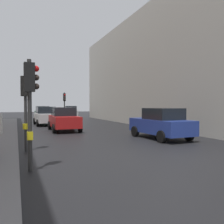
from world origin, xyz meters
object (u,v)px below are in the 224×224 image
object	(u,v)px
car_blue_van	(161,123)
car_silver_hatchback	(70,112)
traffic_light_near_right	(26,98)
car_green_estate	(43,113)
traffic_light_near_left	(30,94)
traffic_light_far_median	(64,102)
car_red_sedan	(64,119)
car_white_compact	(46,116)

from	to	relation	value
car_blue_van	car_silver_hatchback	distance (m)	24.56
traffic_light_near_right	car_green_estate	bearing A→B (deg)	82.68
traffic_light_near_left	car_silver_hatchback	distance (m)	29.80
traffic_light_far_median	car_red_sedan	distance (m)	8.91
car_red_sedan	traffic_light_near_right	bearing A→B (deg)	-111.68
car_blue_van	car_white_compact	distance (m)	13.02
traffic_light_far_median	car_white_compact	distance (m)	4.02
traffic_light_near_left	traffic_light_far_median	distance (m)	19.77
car_red_sedan	car_white_compact	distance (m)	5.75
traffic_light_near_right	traffic_light_near_left	size ratio (longest dim) A/B	0.99
car_silver_hatchback	car_blue_van	bearing A→B (deg)	-89.82
car_green_estate	car_silver_hatchback	size ratio (longest dim) A/B	0.98
car_blue_van	car_white_compact	size ratio (longest dim) A/B	1.00
traffic_light_near_right	car_silver_hatchback	bearing A→B (deg)	74.19
traffic_light_near_right	traffic_light_far_median	size ratio (longest dim) A/B	0.98
traffic_light_near_right	car_green_estate	distance (m)	22.75
car_red_sedan	car_green_estate	xyz separation A→B (m)	(-0.04, 15.15, 0.00)
traffic_light_far_median	car_silver_hatchback	xyz separation A→B (m)	(2.66, 9.64, -1.40)
car_red_sedan	car_silver_hatchback	size ratio (longest dim) A/B	0.98
car_red_sedan	car_blue_van	size ratio (longest dim) A/B	0.99
traffic_light_far_median	car_green_estate	xyz separation A→B (m)	(-1.71, 6.51, -1.40)
traffic_light_far_median	car_silver_hatchback	distance (m)	10.10
car_blue_van	car_silver_hatchback	world-z (taller)	same
car_blue_van	traffic_light_near_right	bearing A→B (deg)	-171.57
traffic_light_near_right	car_blue_van	world-z (taller)	traffic_light_near_right
traffic_light_near_left	traffic_light_far_median	size ratio (longest dim) A/B	0.99
traffic_light_far_median	traffic_light_near_left	bearing A→B (deg)	-103.44
car_blue_van	car_silver_hatchback	size ratio (longest dim) A/B	0.99
traffic_light_near_right	car_blue_van	size ratio (longest dim) A/B	0.76
car_green_estate	car_blue_van	distance (m)	21.89
traffic_light_near_right	traffic_light_far_median	world-z (taller)	traffic_light_far_median
traffic_light_near_left	traffic_light_far_median	bearing A→B (deg)	76.56
car_green_estate	traffic_light_near_left	bearing A→B (deg)	-96.40
traffic_light_far_median	car_red_sedan	size ratio (longest dim) A/B	0.78
traffic_light_near_right	car_white_compact	distance (m)	13.33
car_white_compact	traffic_light_near_left	bearing A→B (deg)	-97.84
car_blue_van	traffic_light_far_median	bearing A→B (deg)	100.40
car_green_estate	car_white_compact	xyz separation A→B (m)	(-0.64, -9.45, 0.00)
traffic_light_near_left	car_white_compact	bearing A→B (deg)	82.16
traffic_light_near_left	car_silver_hatchback	world-z (taller)	traffic_light_near_left
car_green_estate	car_silver_hatchback	bearing A→B (deg)	35.56
car_blue_van	car_white_compact	world-z (taller)	same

